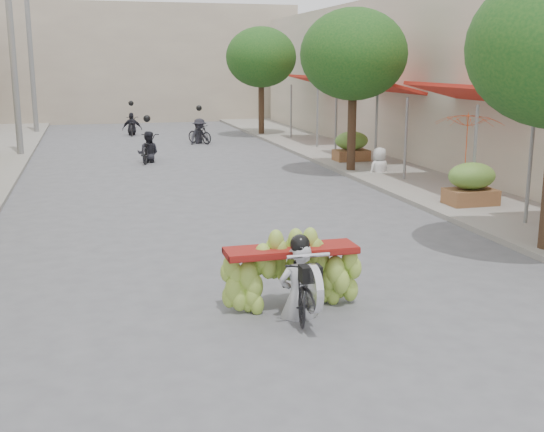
# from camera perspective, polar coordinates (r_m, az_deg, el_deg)

# --- Properties ---
(ground) EXTENTS (120.00, 120.00, 0.00)m
(ground) POSITION_cam_1_polar(r_m,az_deg,el_deg) (8.05, 7.23, -13.50)
(ground) COLOR #5B5B60
(ground) RESTS_ON ground
(sidewalk_right) EXTENTS (4.00, 60.00, 0.12)m
(sidewalk_right) POSITION_cam_1_polar(r_m,az_deg,el_deg) (24.03, 9.28, 4.22)
(sidewalk_right) COLOR gray
(sidewalk_right) RESTS_ON ground
(shophouse_row_right) EXTENTS (9.77, 40.00, 6.00)m
(shophouse_row_right) POSITION_cam_1_polar(r_m,az_deg,el_deg) (25.42, 20.99, 10.67)
(shophouse_row_right) COLOR #BDB19C
(shophouse_row_right) RESTS_ON ground
(far_building) EXTENTS (20.00, 6.00, 7.00)m
(far_building) POSITION_cam_1_polar(r_m,az_deg,el_deg) (44.75, -11.68, 12.41)
(far_building) COLOR tan
(far_building) RESTS_ON ground
(utility_pole_far) EXTENTS (0.60, 0.24, 8.00)m
(utility_pole_far) POSITION_cam_1_polar(r_m,az_deg,el_deg) (27.79, -20.90, 12.90)
(utility_pole_far) COLOR slate
(utility_pole_far) RESTS_ON ground
(utility_pole_back) EXTENTS (0.60, 0.24, 8.00)m
(utility_pole_back) POSITION_cam_1_polar(r_m,az_deg,el_deg) (36.76, -19.54, 12.76)
(utility_pole_back) COLOR slate
(utility_pole_back) RESTS_ON ground
(street_tree_mid) EXTENTS (3.40, 3.40, 5.25)m
(street_tree_mid) POSITION_cam_1_polar(r_m,az_deg,el_deg) (22.24, 6.84, 13.25)
(street_tree_mid) COLOR #3A2719
(street_tree_mid) RESTS_ON ground
(street_tree_far) EXTENTS (3.40, 3.40, 5.25)m
(street_tree_far) POSITION_cam_1_polar(r_m,az_deg,el_deg) (33.68, -0.92, 13.12)
(street_tree_far) COLOR #3A2719
(street_tree_far) RESTS_ON ground
(produce_crate_mid) EXTENTS (1.20, 0.88, 1.16)m
(produce_crate_mid) POSITION_cam_1_polar(r_m,az_deg,el_deg) (17.44, 16.35, 2.86)
(produce_crate_mid) COLOR brown
(produce_crate_mid) RESTS_ON ground
(produce_crate_far) EXTENTS (1.20, 0.88, 1.16)m
(produce_crate_far) POSITION_cam_1_polar(r_m,az_deg,el_deg) (24.55, 6.67, 6.01)
(produce_crate_far) COLOR brown
(produce_crate_far) RESTS_ON ground
(banana_motorbike) EXTENTS (2.20, 1.78, 2.04)m
(banana_motorbike) POSITION_cam_1_polar(r_m,az_deg,el_deg) (9.77, 1.95, -4.28)
(banana_motorbike) COLOR black
(banana_motorbike) RESTS_ON ground
(market_umbrella) EXTENTS (2.07, 2.07, 1.53)m
(market_umbrella) POSITION_cam_1_polar(r_m,az_deg,el_deg) (17.54, 16.22, 8.37)
(market_umbrella) COLOR #D84E1C
(market_umbrella) RESTS_ON ground
(pedestrian) EXTENTS (0.86, 0.61, 1.57)m
(pedestrian) POSITION_cam_1_polar(r_m,az_deg,el_deg) (22.07, 9.02, 5.70)
(pedestrian) COLOR silver
(pedestrian) RESTS_ON ground
(bg_motorbike_a) EXTENTS (1.11, 1.85, 1.95)m
(bg_motorbike_a) POSITION_cam_1_polar(r_m,az_deg,el_deg) (25.18, -10.35, 6.09)
(bg_motorbike_a) COLOR black
(bg_motorbike_a) RESTS_ON ground
(bg_motorbike_b) EXTENTS (1.19, 1.46, 1.95)m
(bg_motorbike_b) POSITION_cam_1_polar(r_m,az_deg,el_deg) (30.67, -6.10, 7.67)
(bg_motorbike_b) COLOR black
(bg_motorbike_b) RESTS_ON ground
(bg_motorbike_c) EXTENTS (1.03, 1.63, 1.95)m
(bg_motorbike_c) POSITION_cam_1_polar(r_m,az_deg,el_deg) (34.82, -11.65, 7.95)
(bg_motorbike_c) COLOR black
(bg_motorbike_c) RESTS_ON ground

